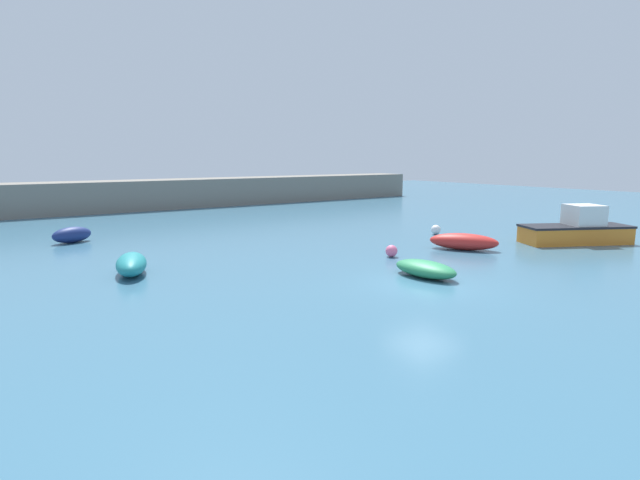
# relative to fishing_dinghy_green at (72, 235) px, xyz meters

# --- Properties ---
(ground_plane) EXTENTS (120.00, 120.00, 0.20)m
(ground_plane) POSITION_rel_fishing_dinghy_green_xyz_m (9.39, -17.72, -0.54)
(ground_plane) COLOR #38667F
(harbor_breakwater) EXTENTS (59.06, 3.98, 2.65)m
(harbor_breakwater) POSITION_rel_fishing_dinghy_green_xyz_m (9.39, 15.94, 0.88)
(harbor_breakwater) COLOR slate
(harbor_breakwater) RESTS_ON ground_plane
(fishing_dinghy_green) EXTENTS (2.40, 1.67, 0.89)m
(fishing_dinghy_green) POSITION_rel_fishing_dinghy_green_xyz_m (0.00, 0.00, 0.00)
(fishing_dinghy_green) COLOR navy
(fishing_dinghy_green) RESTS_ON ground_plane
(open_tender_yellow) EXTENTS (2.02, 3.28, 0.85)m
(open_tender_yellow) POSITION_rel_fishing_dinghy_green_xyz_m (0.73, -9.75, -0.02)
(open_tender_yellow) COLOR teal
(open_tender_yellow) RESTS_ON ground_plane
(rowboat_blue_near) EXTENTS (1.56, 2.95, 0.66)m
(rowboat_blue_near) POSITION_rel_fishing_dinghy_green_xyz_m (10.25, -16.94, -0.11)
(rowboat_blue_near) COLOR #287A4C
(rowboat_blue_near) RESTS_ON ground_plane
(motorboat_with_cabin) EXTENTS (6.18, 4.45, 2.13)m
(motorboat_with_cabin) POSITION_rel_fishing_dinghy_green_xyz_m (23.02, -16.20, 0.30)
(motorboat_with_cabin) COLOR orange
(motorboat_with_cabin) RESTS_ON ground_plane
(rowboat_white_midwater) EXTENTS (2.91, 3.57, 0.85)m
(rowboat_white_midwater) POSITION_rel_fishing_dinghy_green_xyz_m (16.28, -13.91, -0.02)
(rowboat_white_midwater) COLOR red
(rowboat_white_midwater) RESTS_ON ground_plane
(mooring_buoy_pink) EXTENTS (0.58, 0.58, 0.58)m
(mooring_buoy_pink) POSITION_rel_fishing_dinghy_green_xyz_m (11.92, -13.18, -0.16)
(mooring_buoy_pink) COLOR #EA668C
(mooring_buoy_pink) RESTS_ON ground_plane
(mooring_buoy_white) EXTENTS (0.60, 0.60, 0.60)m
(mooring_buoy_white) POSITION_rel_fishing_dinghy_green_xyz_m (18.96, -9.58, -0.15)
(mooring_buoy_white) COLOR white
(mooring_buoy_white) RESTS_ON ground_plane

